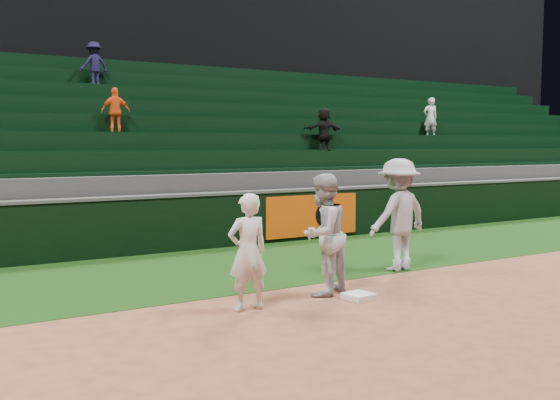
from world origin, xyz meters
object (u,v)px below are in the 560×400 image
object	(u,v)px
baserunner	(323,235)
first_baseman	(248,252)
base_coach	(398,215)
first_base	(359,296)

from	to	relation	value
baserunner	first_baseman	bearing A→B (deg)	-16.24
first_baseman	base_coach	xyz separation A→B (m)	(3.67, 1.04, 0.21)
first_base	baserunner	xyz separation A→B (m)	(-0.31, 0.52, 0.90)
baserunner	base_coach	world-z (taller)	base_coach
first_base	baserunner	size ratio (longest dim) A/B	0.21
first_base	first_baseman	world-z (taller)	first_baseman
first_baseman	base_coach	bearing A→B (deg)	-163.84
first_base	first_baseman	distance (m)	1.92
first_base	baserunner	bearing A→B (deg)	120.68
first_base	base_coach	world-z (taller)	base_coach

